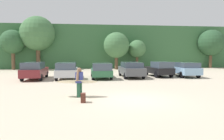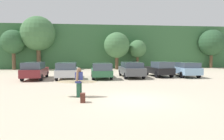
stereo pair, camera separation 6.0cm
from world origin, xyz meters
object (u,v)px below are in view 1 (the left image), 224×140
object	(u,v)px
parked_car_sky_blue	(185,69)
person_adult	(79,80)
parked_car_silver	(67,70)
parked_car_black	(159,69)
parked_car_maroon	(35,70)
parked_car_forest_green	(101,71)
parked_car_dark_gray	(131,69)
surfboard_cream	(77,82)
backpack_dropped	(83,98)

from	to	relation	value
parked_car_sky_blue	person_adult	bearing A→B (deg)	133.66
parked_car_silver	parked_car_sky_blue	size ratio (longest dim) A/B	0.99
parked_car_silver	parked_car_black	distance (m)	9.47
parked_car_maroon	parked_car_forest_green	size ratio (longest dim) A/B	1.05
parked_car_forest_green	parked_car_dark_gray	distance (m)	3.14
parked_car_sky_blue	parked_car_maroon	bearing A→B (deg)	94.68
parked_car_silver	person_adult	distance (m)	8.66
parked_car_forest_green	parked_car_maroon	bearing A→B (deg)	88.96
parked_car_dark_gray	surfboard_cream	bearing A→B (deg)	151.41
parked_car_silver	parked_car_black	xyz separation A→B (m)	(9.41, 1.00, -0.01)
parked_car_dark_gray	parked_car_black	distance (m)	3.11
parked_car_silver	parked_car_maroon	bearing A→B (deg)	86.06
parked_car_dark_gray	backpack_dropped	distance (m)	11.56
parked_car_maroon	parked_car_forest_green	world-z (taller)	parked_car_maroon
parked_car_black	backpack_dropped	world-z (taller)	parked_car_black
parked_car_silver	backpack_dropped	world-z (taller)	parked_car_silver
parked_car_dark_gray	parked_car_sky_blue	xyz separation A→B (m)	(5.69, 0.00, -0.03)
parked_car_dark_gray	parked_car_sky_blue	bearing A→B (deg)	-89.80
parked_car_forest_green	parked_car_sky_blue	xyz separation A→B (m)	(8.77, 0.63, 0.03)
parked_car_silver	surfboard_cream	bearing A→B (deg)	-172.44
parked_car_maroon	parked_car_forest_green	distance (m)	6.24
parked_car_maroon	parked_car_dark_gray	distance (m)	9.33
parked_car_sky_blue	parked_car_silver	bearing A→B (deg)	95.83
parked_car_forest_green	surfboard_cream	xyz separation A→B (m)	(-1.94, -8.50, 0.06)
parked_car_black	parked_car_sky_blue	xyz separation A→B (m)	(2.60, -0.37, -0.02)
parked_car_maroon	parked_car_dark_gray	bearing A→B (deg)	-88.05
person_adult	surfboard_cream	xyz separation A→B (m)	(-0.10, 0.04, -0.08)
parked_car_sky_blue	parked_car_forest_green	bearing A→B (deg)	96.95
parked_car_black	person_adult	world-z (taller)	person_adult
parked_car_dark_gray	backpack_dropped	xyz separation A→B (m)	(-4.69, -10.55, -0.60)
parked_car_dark_gray	parked_car_black	size ratio (longest dim) A/B	1.13
parked_car_silver	parked_car_forest_green	bearing A→B (deg)	-91.24
person_adult	surfboard_cream	bearing A→B (deg)	1.27
parked_car_forest_green	parked_car_sky_blue	size ratio (longest dim) A/B	0.92
person_adult	parked_car_black	bearing A→B (deg)	-108.62
person_adult	backpack_dropped	xyz separation A→B (m)	(0.22, -1.38, -0.69)
surfboard_cream	parked_car_forest_green	bearing A→B (deg)	-96.16
parked_car_silver	backpack_dropped	size ratio (longest dim) A/B	10.56
surfboard_cream	backpack_dropped	world-z (taller)	surfboard_cream
parked_car_sky_blue	person_adult	size ratio (longest dim) A/B	2.97
parked_car_black	backpack_dropped	bearing A→B (deg)	139.54
backpack_dropped	parked_car_forest_green	bearing A→B (deg)	80.74
parked_car_black	parked_car_silver	bearing A→B (deg)	91.10
parked_car_silver	parked_car_dark_gray	world-z (taller)	parked_car_silver
parked_car_forest_green	backpack_dropped	distance (m)	10.06
parked_car_silver	parked_car_forest_green	xyz separation A→B (m)	(3.25, -0.00, -0.07)
parked_car_dark_gray	person_adult	distance (m)	10.40
parked_car_black	parked_car_maroon	bearing A→B (deg)	88.98
surfboard_cream	parked_car_silver	bearing A→B (deg)	-74.55
parked_car_forest_green	parked_car_sky_blue	distance (m)	8.79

